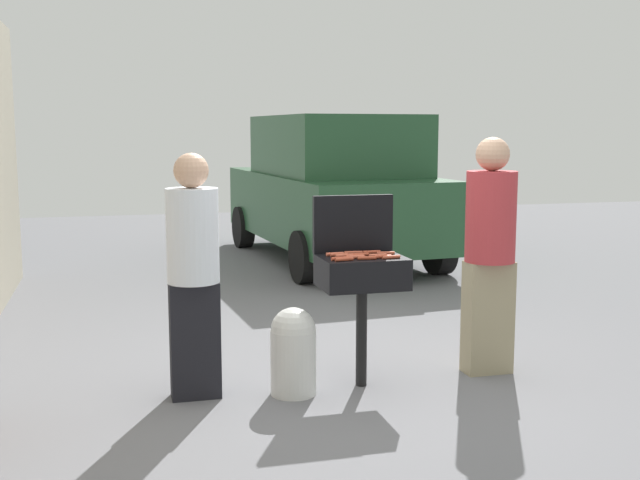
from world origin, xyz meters
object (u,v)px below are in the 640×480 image
(hot_dog_9, at_px, (344,256))
(hot_dog_10, at_px, (372,252))
(hot_dog_13, at_px, (355,257))
(hot_dog_6, at_px, (360,255))
(hot_dog_8, at_px, (391,257))
(person_left, at_px, (193,267))
(hot_dog_1, at_px, (335,254))
(hot_dog_14, at_px, (339,255))
(hot_dog_2, at_px, (353,253))
(parked_minivan, at_px, (333,188))
(person_right, at_px, (490,247))
(hot_dog_4, at_px, (344,259))
(hot_dog_7, at_px, (378,255))
(bbq_grill, at_px, (362,277))
(hot_dog_12, at_px, (386,253))
(hot_dog_5, at_px, (340,259))
(hot_dog_3, at_px, (383,257))
(hot_dog_0, at_px, (354,256))
(propane_tank, at_px, (293,349))
(hot_dog_11, at_px, (367,258))

(hot_dog_9, distance_m, hot_dog_10, 0.26)
(hot_dog_13, bearing_deg, hot_dog_6, 56.05)
(hot_dog_8, height_order, person_left, person_left)
(hot_dog_1, height_order, hot_dog_14, same)
(hot_dog_2, distance_m, parked_minivan, 5.38)
(person_right, bearing_deg, hot_dog_6, -12.74)
(hot_dog_4, distance_m, hot_dog_7, 0.29)
(hot_dog_2, bearing_deg, parked_minivan, 75.84)
(hot_dog_1, relative_size, hot_dog_10, 1.00)
(bbq_grill, xyz_separation_m, hot_dog_13, (-0.07, -0.07, 0.16))
(hot_dog_9, bearing_deg, bbq_grill, -1.43)
(hot_dog_12, bearing_deg, hot_dog_1, 171.09)
(hot_dog_5, relative_size, person_right, 0.07)
(hot_dog_5, height_order, parked_minivan, parked_minivan)
(hot_dog_14, bearing_deg, person_left, 179.93)
(hot_dog_5, distance_m, hot_dog_9, 0.13)
(bbq_grill, distance_m, hot_dog_5, 0.27)
(hot_dog_3, relative_size, hot_dog_12, 1.00)
(hot_dog_12, bearing_deg, hot_dog_8, -96.77)
(hot_dog_7, bearing_deg, hot_dog_3, -73.38)
(bbq_grill, xyz_separation_m, person_right, (1.02, 0.05, 0.17))
(person_right, bearing_deg, parked_minivan, -107.70)
(hot_dog_0, height_order, propane_tank, hot_dog_0)
(hot_dog_6, distance_m, hot_dog_11, 0.15)
(bbq_grill, bearing_deg, hot_dog_11, -93.67)
(hot_dog_3, xyz_separation_m, hot_dog_4, (-0.29, -0.04, 0.00))
(hot_dog_3, bearing_deg, hot_dog_4, -172.02)
(hot_dog_1, bearing_deg, person_right, -1.78)
(hot_dog_9, xyz_separation_m, hot_dog_12, (0.32, 0.03, 0.00))
(hot_dog_0, bearing_deg, person_left, 175.62)
(hot_dog_4, xyz_separation_m, hot_dog_5, (-0.02, 0.04, 0.00))
(hot_dog_13, distance_m, propane_tank, 0.77)
(hot_dog_7, height_order, hot_dog_14, same)
(bbq_grill, distance_m, hot_dog_3, 0.22)
(hot_dog_11, bearing_deg, bbq_grill, 86.33)
(hot_dog_2, relative_size, hot_dog_4, 1.00)
(hot_dog_4, xyz_separation_m, hot_dog_8, (0.34, 0.01, 0.00))
(hot_dog_4, relative_size, propane_tank, 0.21)
(hot_dog_8, relative_size, person_left, 0.08)
(hot_dog_1, bearing_deg, hot_dog_14, -62.34)
(hot_dog_8, bearing_deg, person_right, 12.66)
(hot_dog_12, relative_size, hot_dog_14, 1.00)
(hot_dog_8, bearing_deg, hot_dog_7, 126.48)
(hot_dog_0, xyz_separation_m, hot_dog_8, (0.24, -0.11, 0.00))
(hot_dog_7, xyz_separation_m, hot_dog_9, (-0.23, 0.05, 0.00))
(bbq_grill, bearing_deg, hot_dog_4, -140.45)
(hot_dog_6, relative_size, hot_dog_12, 1.00)
(person_right, height_order, parked_minivan, parked_minivan)
(hot_dog_5, relative_size, hot_dog_7, 1.00)
(bbq_grill, xyz_separation_m, hot_dog_0, (-0.07, -0.03, 0.16))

